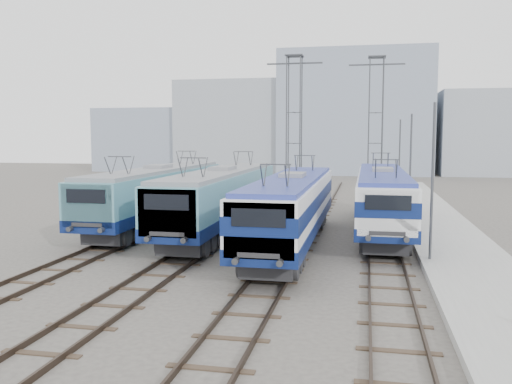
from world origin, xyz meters
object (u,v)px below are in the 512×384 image
object	(u,v)px
locomotive_center_left	(222,195)
catenary_tower_east	(376,123)
mast_mid	(410,169)
mast_front	(432,185)
locomotive_far_right	(382,194)
catenary_tower_west	(294,123)
mast_rear	(399,161)
locomotive_center_right	(292,204)
locomotive_far_left	(158,191)

from	to	relation	value
locomotive_center_left	catenary_tower_east	bearing A→B (deg)	61.71
catenary_tower_east	mast_mid	distance (m)	10.69
locomotive_center_left	mast_front	world-z (taller)	mast_front
locomotive_far_right	mast_mid	size ratio (longest dim) A/B	2.51
catenary_tower_west	mast_rear	bearing A→B (deg)	24.94
locomotive_far_right	mast_mid	distance (m)	4.81
locomotive_center_right	locomotive_center_left	bearing A→B (deg)	144.19
locomotive_center_left	catenary_tower_west	bearing A→B (deg)	81.03
locomotive_center_right	mast_front	xyz separation A→B (m)	(6.35, -2.50, 1.26)
locomotive_center_right	catenary_tower_east	bearing A→B (deg)	77.71
locomotive_far_right	mast_rear	world-z (taller)	mast_rear
mast_mid	mast_rear	size ratio (longest dim) A/B	1.00
locomotive_center_right	mast_mid	bearing A→B (deg)	56.25
locomotive_center_right	mast_front	size ratio (longest dim) A/B	2.50
locomotive_far_left	locomotive_center_right	xyz separation A→B (m)	(9.00, -4.75, 0.02)
locomotive_center_left	locomotive_center_right	distance (m)	5.55
locomotive_center_left	mast_rear	bearing A→B (deg)	59.28
locomotive_center_right	mast_mid	xyz separation A→B (m)	(6.35, 9.50, 1.26)
locomotive_far_left	locomotive_center_left	bearing A→B (deg)	-18.49
locomotive_far_right	catenary_tower_west	size ratio (longest dim) A/B	1.46
locomotive_center_right	catenary_tower_east	xyz separation A→B (m)	(4.25, 19.50, 4.41)
locomotive_center_left	catenary_tower_east	xyz separation A→B (m)	(8.75, 16.26, 4.41)
mast_front	mast_mid	bearing A→B (deg)	90.00
mast_rear	locomotive_center_left	bearing A→B (deg)	-120.72
locomotive_far_left	catenary_tower_east	distance (m)	20.32
catenary_tower_east	mast_front	world-z (taller)	catenary_tower_east
locomotive_far_right	mast_front	bearing A→B (deg)	-76.56
catenary_tower_east	mast_mid	size ratio (longest dim) A/B	1.71
locomotive_center_right	locomotive_far_right	distance (m)	6.91
catenary_tower_east	locomotive_center_right	bearing A→B (deg)	-102.29
locomotive_center_left	catenary_tower_west	xyz separation A→B (m)	(2.25, 14.26, 4.41)
catenary_tower_east	mast_rear	size ratio (longest dim) A/B	1.71
locomotive_far_right	catenary_tower_east	distance (m)	14.92
locomotive_far_left	mast_rear	size ratio (longest dim) A/B	2.54
locomotive_center_left	catenary_tower_west	world-z (taller)	catenary_tower_west
catenary_tower_east	locomotive_center_left	bearing A→B (deg)	-118.29
locomotive_far_left	catenary_tower_east	world-z (taller)	catenary_tower_east
catenary_tower_west	catenary_tower_east	world-z (taller)	same
locomotive_center_left	locomotive_far_right	bearing A→B (deg)	12.52
locomotive_center_left	mast_front	distance (m)	12.34
locomotive_center_left	locomotive_far_right	world-z (taller)	locomotive_center_left
locomotive_center_right	catenary_tower_west	bearing A→B (deg)	97.32
locomotive_center_left	mast_front	xyz separation A→B (m)	(10.85, -5.74, 1.27)
locomotive_far_left	catenary_tower_west	world-z (taller)	catenary_tower_west
locomotive_far_right	mast_rear	xyz separation A→B (m)	(1.85, 16.26, 1.26)
locomotive_far_left	mast_front	bearing A→B (deg)	-25.28
locomotive_center_left	locomotive_center_right	size ratio (longest dim) A/B	1.02
mast_mid	locomotive_center_left	bearing A→B (deg)	-150.03
locomotive_far_left	catenary_tower_east	size ratio (longest dim) A/B	1.48
locomotive_center_left	mast_mid	xyz separation A→B (m)	(10.85, 6.26, 1.27)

